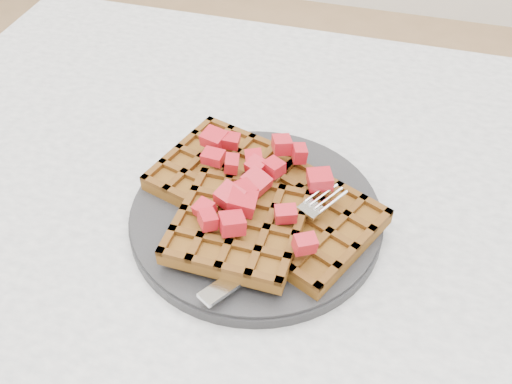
# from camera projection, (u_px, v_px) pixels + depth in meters

# --- Properties ---
(table) EXTENTS (1.20, 0.80, 0.75)m
(table) POSITION_uv_depth(u_px,v_px,m) (381.00, 329.00, 0.61)
(table) COLOR silver
(table) RESTS_ON ground
(plate) EXTENTS (0.25, 0.25, 0.02)m
(plate) POSITION_uv_depth(u_px,v_px,m) (256.00, 215.00, 0.56)
(plate) COLOR #232326
(plate) RESTS_ON table
(waffles) EXTENTS (0.25, 0.21, 0.03)m
(waffles) POSITION_uv_depth(u_px,v_px,m) (255.00, 204.00, 0.54)
(waffles) COLOR brown
(waffles) RESTS_ON plate
(strawberry_pile) EXTENTS (0.15, 0.15, 0.02)m
(strawberry_pile) POSITION_uv_depth(u_px,v_px,m) (256.00, 181.00, 0.53)
(strawberry_pile) COLOR #9D0313
(strawberry_pile) RESTS_ON waffles
(fork) EXTENTS (0.11, 0.17, 0.02)m
(fork) POSITION_uv_depth(u_px,v_px,m) (286.00, 241.00, 0.51)
(fork) COLOR silver
(fork) RESTS_ON plate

